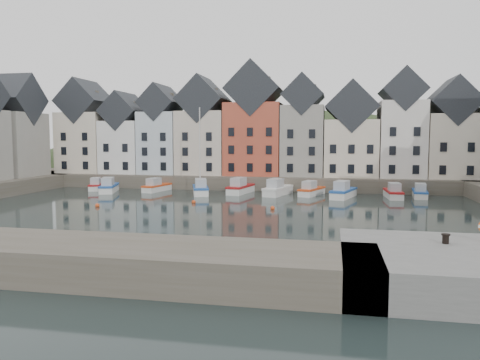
# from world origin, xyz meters

# --- Properties ---
(ground) EXTENTS (260.00, 260.00, 0.00)m
(ground) POSITION_xyz_m (0.00, 0.00, 0.00)
(ground) COLOR black
(ground) RESTS_ON ground
(far_quay) EXTENTS (90.00, 16.00, 2.00)m
(far_quay) POSITION_xyz_m (0.00, 30.00, 1.00)
(far_quay) COLOR #4E493B
(far_quay) RESTS_ON ground
(hillside) EXTENTS (153.60, 70.40, 64.00)m
(hillside) POSITION_xyz_m (0.02, 56.00, -17.96)
(hillside) COLOR #23351A
(hillside) RESTS_ON ground
(far_terrace) EXTENTS (72.37, 8.16, 17.78)m
(far_terrace) POSITION_xyz_m (3.21, 28.00, 8.88)
(far_terrace) COLOR beige
(far_terrace) RESTS_ON far_quay
(mooring_buoys) EXTENTS (20.50, 5.50, 0.50)m
(mooring_buoys) POSITION_xyz_m (-4.00, 5.33, 0.15)
(mooring_buoys) COLOR #D14418
(mooring_buoys) RESTS_ON ground
(boat_a) EXTENTS (3.48, 5.74, 2.11)m
(boat_a) POSITION_xyz_m (-22.85, 19.21, 0.63)
(boat_a) COLOR silver
(boat_a) RESTS_ON ground
(boat_b) EXTENTS (3.78, 6.66, 2.44)m
(boat_b) POSITION_xyz_m (-19.48, 16.65, 0.73)
(boat_b) COLOR silver
(boat_b) RESTS_ON ground
(boat_c) EXTENTS (2.83, 6.02, 2.22)m
(boat_c) POSITION_xyz_m (-13.10, 19.01, 0.66)
(boat_c) COLOR silver
(boat_c) RESTS_ON ground
(boat_d) EXTENTS (3.97, 6.77, 12.37)m
(boat_d) POSITION_xyz_m (-5.67, 16.76, 0.80)
(boat_d) COLOR silver
(boat_d) RESTS_ON ground
(boat_e) EXTENTS (3.19, 6.91, 2.55)m
(boat_e) POSITION_xyz_m (-0.40, 18.97, 0.76)
(boat_e) COLOR silver
(boat_e) RESTS_ON ground
(boat_f) EXTENTS (3.76, 7.00, 2.57)m
(boat_f) POSITION_xyz_m (5.00, 17.99, 0.77)
(boat_f) COLOR silver
(boat_f) RESTS_ON ground
(boat_g) EXTENTS (3.66, 6.20, 2.27)m
(boat_g) POSITION_xyz_m (9.60, 18.56, 0.68)
(boat_g) COLOR silver
(boat_g) RESTS_ON ground
(boat_h) EXTENTS (3.82, 6.94, 2.54)m
(boat_h) POSITION_xyz_m (13.85, 16.74, 0.76)
(boat_h) COLOR silver
(boat_h) RESTS_ON ground
(boat_i) EXTENTS (2.09, 5.99, 2.27)m
(boat_i) POSITION_xyz_m (20.34, 17.86, 0.68)
(boat_i) COLOR silver
(boat_i) RESTS_ON ground
(boat_j) EXTENTS (2.32, 5.76, 2.15)m
(boat_j) POSITION_xyz_m (23.82, 18.92, 0.64)
(boat_j) COLOR silver
(boat_j) RESTS_ON ground
(mooring_bollard) EXTENTS (0.48, 0.48, 0.56)m
(mooring_bollard) POSITION_xyz_m (18.76, -18.37, 2.31)
(mooring_bollard) COLOR black
(mooring_bollard) RESTS_ON near_quay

